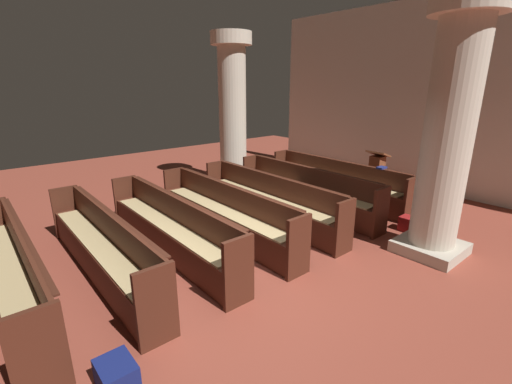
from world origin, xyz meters
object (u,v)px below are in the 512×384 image
object	(u,v)px
pew_row_0	(336,179)
pew_row_1	(305,188)
pew_row_2	(268,198)
kneeler_box_red	(410,224)
pew_row_3	(224,210)
pillar_aisle_side	(449,130)
pew_row_5	(101,244)
pew_row_6	(11,269)
lectern	(376,177)
pillar_far_side	(233,109)
hymn_book	(382,168)
kneeler_box_navy	(117,375)
pew_row_4	(170,225)

from	to	relation	value
pew_row_0	pew_row_1	bearing A→B (deg)	-90.00
pew_row_2	kneeler_box_red	world-z (taller)	pew_row_2
pew_row_3	pillar_aisle_side	size ratio (longest dim) A/B	0.96
pew_row_5	pillar_aisle_side	world-z (taller)	pillar_aisle_side
pew_row_3	pillar_aisle_side	distance (m)	3.70
pew_row_1	pew_row_2	distance (m)	1.04
pew_row_0	pew_row_3	world-z (taller)	same
pew_row_1	pew_row_3	xyz separation A→B (m)	(0.00, -2.07, 0.00)
pew_row_6	lectern	world-z (taller)	lectern
pew_row_0	kneeler_box_red	bearing A→B (deg)	-11.63
pillar_far_side	kneeler_box_red	distance (m)	4.99
hymn_book	pew_row_3	bearing A→B (deg)	-106.74
pew_row_5	kneeler_box_navy	xyz separation A→B (m)	(2.03, -0.55, -0.36)
pew_row_4	kneeler_box_red	size ratio (longest dim) A/B	10.24
pew_row_4	kneeler_box_red	bearing A→B (deg)	61.50
kneeler_box_red	pew_row_2	bearing A→B (deg)	-140.72
kneeler_box_navy	pew_row_2	bearing A→B (deg)	119.07
pew_row_3	pew_row_5	world-z (taller)	same
pillar_aisle_side	pillar_far_side	world-z (taller)	same
pew_row_0	hymn_book	xyz separation A→B (m)	(0.99, 0.19, 0.43)
pew_row_6	lectern	xyz separation A→B (m)	(0.39, 7.26, -0.03)
pew_row_4	pew_row_6	xyz separation A→B (m)	(0.00, -2.07, 0.00)
pew_row_6	lectern	distance (m)	7.27
pillar_aisle_side	kneeler_box_navy	world-z (taller)	pillar_aisle_side
pew_row_1	pew_row_2	bearing A→B (deg)	-90.00
pillar_aisle_side	pew_row_1	bearing A→B (deg)	-178.69
pew_row_2	hymn_book	size ratio (longest dim) A/B	16.73
pew_row_2	kneeler_box_navy	size ratio (longest dim) A/B	9.67
pew_row_1	pillar_far_side	xyz separation A→B (m)	(-2.59, 0.07, 1.47)
pew_row_1	pew_row_5	world-z (taller)	same
pew_row_5	pew_row_6	size ratio (longest dim) A/B	1.00
pew_row_6	hymn_book	size ratio (longest dim) A/B	16.73
pillar_aisle_side	hymn_book	distance (m)	2.27
pillar_far_side	kneeler_box_red	bearing A→B (deg)	6.84
pew_row_5	pew_row_0	bearing A→B (deg)	90.00
pillar_aisle_side	kneeler_box_navy	xyz separation A→B (m)	(-0.61, -4.75, -1.83)
pew_row_5	hymn_book	distance (m)	5.49
lectern	pew_row_4	bearing A→B (deg)	-94.32
hymn_book	pew_row_4	bearing A→B (deg)	-102.89
pew_row_2	pew_row_5	bearing A→B (deg)	-90.00
pew_row_3	pew_row_2	bearing A→B (deg)	90.00
pew_row_0	pew_row_6	bearing A→B (deg)	-90.00
pillar_far_side	pillar_aisle_side	bearing A→B (deg)	-0.06
pew_row_3	pew_row_1	bearing A→B (deg)	90.00
kneeler_box_navy	pillar_far_side	bearing A→B (deg)	134.17
pillar_far_side	hymn_book	bearing A→B (deg)	18.01
kneeler_box_red	pillar_aisle_side	bearing A→B (deg)	-42.32
pillar_far_side	kneeler_box_red	world-z (taller)	pillar_far_side
pew_row_1	pew_row_3	size ratio (longest dim) A/B	1.00
pew_row_6	kneeler_box_navy	xyz separation A→B (m)	(2.03, 0.49, -0.36)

